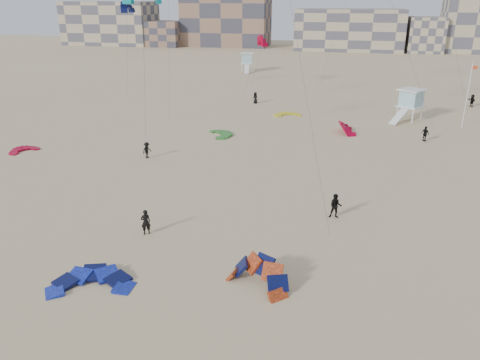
% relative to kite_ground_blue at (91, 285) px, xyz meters
% --- Properties ---
extents(ground, '(320.00, 320.00, 0.00)m').
position_rel_kite_ground_blue_xyz_m(ground, '(1.52, 3.80, 0.00)').
color(ground, '#C9B087').
rests_on(ground, ground).
extents(kite_ground_blue, '(5.64, 5.79, 1.71)m').
position_rel_kite_ground_blue_xyz_m(kite_ground_blue, '(0.00, 0.00, 0.00)').
color(kite_ground_blue, '#1D37BF').
rests_on(kite_ground_blue, ground).
extents(kite_ground_orange, '(5.27, 5.26, 3.94)m').
position_rel_kite_ground_blue_xyz_m(kite_ground_orange, '(9.18, 2.22, 0.00)').
color(kite_ground_orange, '#FF4D1E').
rests_on(kite_ground_orange, ground).
extents(kite_ground_red, '(4.08, 4.01, 1.04)m').
position_rel_kite_ground_blue_xyz_m(kite_ground_red, '(-19.85, 20.86, 0.00)').
color(kite_ground_red, '#BE0023').
rests_on(kite_ground_red, ground).
extents(kite_ground_green, '(5.07, 4.97, 0.69)m').
position_rel_kite_ground_blue_xyz_m(kite_ground_green, '(-1.18, 31.69, 0.00)').
color(kite_ground_green, '#288C2E').
rests_on(kite_ground_green, ground).
extents(kite_ground_red_far, '(4.33, 4.28, 3.73)m').
position_rel_kite_ground_blue_xyz_m(kite_ground_red_far, '(13.46, 36.22, 0.00)').
color(kite_ground_red_far, '#BE0023').
rests_on(kite_ground_red_far, ground).
extents(kite_ground_yellow, '(4.58, 4.68, 0.60)m').
position_rel_kite_ground_blue_xyz_m(kite_ground_yellow, '(5.18, 43.47, 0.00)').
color(kite_ground_yellow, yellow).
rests_on(kite_ground_yellow, ground).
extents(kitesurfer_main, '(0.79, 0.74, 1.82)m').
position_rel_kite_ground_blue_xyz_m(kitesurfer_main, '(0.50, 6.51, 0.91)').
color(kitesurfer_main, black).
rests_on(kitesurfer_main, ground).
extents(kitesurfer_b, '(0.94, 0.75, 1.87)m').
position_rel_kite_ground_blue_xyz_m(kitesurfer_b, '(13.06, 12.09, 0.94)').
color(kitesurfer_b, black).
rests_on(kitesurfer_b, ground).
extents(kitesurfer_c, '(0.99, 1.22, 1.65)m').
position_rel_kite_ground_blue_xyz_m(kitesurfer_c, '(-6.16, 21.83, 0.82)').
color(kitesurfer_c, black).
rests_on(kitesurfer_c, ground).
extents(kitesurfer_d, '(1.02, 1.03, 1.74)m').
position_rel_kite_ground_blue_xyz_m(kitesurfer_d, '(22.07, 34.53, 0.87)').
color(kitesurfer_d, black).
rests_on(kitesurfer_d, ground).
extents(kitesurfer_e, '(0.99, 0.83, 1.72)m').
position_rel_kite_ground_blue_xyz_m(kitesurfer_e, '(-0.72, 50.13, 0.86)').
color(kitesurfer_e, black).
rests_on(kitesurfer_e, ground).
extents(kitesurfer_f, '(1.13, 1.79, 1.84)m').
position_rel_kite_ground_blue_xyz_m(kitesurfer_f, '(31.17, 55.17, 0.92)').
color(kitesurfer_f, black).
rests_on(kitesurfer_f, ground).
extents(kite_fly_navy, '(3.65, 5.10, 14.07)m').
position_rel_kite_ground_blue_xyz_m(kite_fly_navy, '(-21.31, 50.98, 13.71)').
color(kite_fly_navy, '#060E48').
rests_on(kite_fly_navy, ground).
extents(kite_fly_red, '(4.70, 6.96, 8.31)m').
position_rel_kite_ground_blue_xyz_m(kite_fly_red, '(-2.34, 63.52, 8.00)').
color(kite_fly_red, '#BE0023').
rests_on(kite_fly_red, ground).
extents(lifeguard_tower_near, '(4.07, 6.22, 4.14)m').
position_rel_kite_ground_blue_xyz_m(lifeguard_tower_near, '(21.26, 44.33, 2.05)').
color(lifeguard_tower_near, white).
rests_on(lifeguard_tower_near, ground).
extents(lifeguard_tower_far, '(3.33, 5.74, 3.99)m').
position_rel_kite_ground_blue_xyz_m(lifeguard_tower_far, '(-9.16, 82.15, 1.98)').
color(lifeguard_tower_far, white).
rests_on(lifeguard_tower_far, ground).
extents(flagpole, '(0.65, 0.10, 7.94)m').
position_rel_kite_ground_blue_xyz_m(flagpole, '(27.38, 41.75, 4.17)').
color(flagpole, white).
rests_on(flagpole, ground).
extents(condo_west_a, '(30.00, 15.00, 14.00)m').
position_rel_kite_ground_blue_xyz_m(condo_west_a, '(-68.48, 133.80, 7.00)').
color(condo_west_a, tan).
rests_on(condo_west_a, ground).
extents(condo_west_b, '(28.00, 14.00, 18.00)m').
position_rel_kite_ground_blue_xyz_m(condo_west_b, '(-28.48, 137.80, 9.00)').
color(condo_west_b, '#886752').
rests_on(condo_west_b, ground).
extents(condo_mid, '(32.00, 16.00, 12.00)m').
position_rel_kite_ground_blue_xyz_m(condo_mid, '(11.52, 133.80, 6.00)').
color(condo_mid, tan).
rests_on(condo_mid, ground).
extents(condo_fill_left, '(12.00, 10.00, 8.00)m').
position_rel_kite_ground_blue_xyz_m(condo_fill_left, '(-48.48, 131.80, 4.00)').
color(condo_fill_left, '#886752').
rests_on(condo_fill_left, ground).
extents(condo_fill_right, '(10.00, 10.00, 10.00)m').
position_rel_kite_ground_blue_xyz_m(condo_fill_right, '(33.52, 131.80, 5.00)').
color(condo_fill_right, tan).
rests_on(condo_fill_right, ground).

